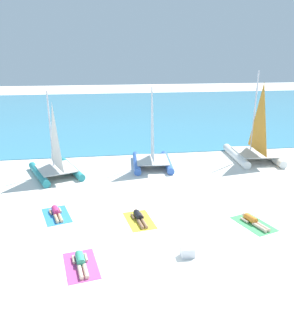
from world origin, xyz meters
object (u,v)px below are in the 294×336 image
Objects in this scene: sailboat_blue at (152,155)px; towel_rightmost at (254,224)px; sunbather_leftmost at (56,212)px; sunbather_center_left at (81,261)px; sailboat_white at (254,147)px; sunbather_center_right at (139,217)px; sailboat_teal at (55,164)px; towel_center_right at (139,220)px; sunbather_rightmost at (253,221)px; towel_center_left at (81,266)px; cooler_box at (188,252)px; towel_leftmost at (57,215)px.

sailboat_blue is 2.67× the size of towel_rightmost.
sunbather_leftmost is 4.28m from sunbather_center_left.
sunbather_center_right is at bearing -134.79° from sailboat_white.
sailboat_white is 13.40m from sailboat_teal.
sunbather_center_left is 0.82× the size of towel_center_right.
sailboat_blue is 9.01m from sunbather_rightmost.
sunbather_rightmost is (9.13, -7.63, -0.62)m from sailboat_teal.
sailboat_white is at bearing 12.36° from sunbather_leftmost.
towel_center_right is at bearing -77.94° from sailboat_teal.
sunbather_center_right is 1.02× the size of sunbather_rightmost.
towel_center_left is 1.00× the size of towel_center_right.
towel_rightmost is at bearing 28.96° from cooler_box.
towel_leftmost is at bearing 149.25° from sunbather_rightmost.
sailboat_blue is 10.14× the size of cooler_box.
towel_leftmost is 1.23× the size of sunbather_rightmost.
towel_center_right is at bearing -134.52° from sailboat_white.
sunbather_leftmost and sunbather_rightmost have the same top height.
sunbather_center_left is 0.82× the size of towel_rightmost.
towel_rightmost is (4.91, -1.14, -0.13)m from sunbather_center_right.
sailboat_blue is 3.29× the size of sunbather_rightmost.
sunbather_rightmost is at bearing 5.29° from sunbather_center_left.
sailboat_white is at bearing 54.63° from cooler_box.
sunbather_leftmost is 4.35m from towel_center_left.
sailboat_blue is 11.35m from towel_center_left.
towel_rightmost is 3.80× the size of cooler_box.
cooler_box reaches higher than sunbather_rightmost.
sunbather_center_left reaches higher than towel_center_right.
towel_rightmost is (-4.20, -8.92, -0.89)m from sailboat_white.
sailboat_white is 12.04m from towel_center_right.
towel_leftmost is 1.00× the size of towel_rightmost.
towel_center_right is at bearing 151.18° from sunbather_rightmost.
towel_center_left is at bearing -132.07° from sailboat_white.
sunbather_center_left is 1.00× the size of sunbather_center_right.
towel_center_left is at bearing -129.21° from towel_center_right.
sunbather_center_left is at bearing 177.74° from sunbather_rightmost.
towel_center_right is at bearing 114.56° from cooler_box.
towel_leftmost is 3.86m from towel_center_right.
towel_rightmost is (8.60, -2.15, 0.00)m from towel_leftmost.
sailboat_teal is 2.65× the size of towel_leftmost.
sailboat_teal is at bearing 139.92° from towel_rightmost.
towel_leftmost is 8.83m from sunbather_rightmost.
sailboat_teal is at bearing 122.70° from towel_center_right.
sunbather_center_right is (3.70, -1.01, 0.13)m from towel_leftmost.
sailboat_blue reaches higher than sailboat_teal.
sailboat_white is 3.82× the size of sunbather_center_left.
sailboat_teal reaches higher than towel_center_right.
towel_rightmost is at bearing -29.66° from sunbather_leftmost.
towel_center_left is 3.85m from cooler_box.
towel_center_right is at bearing -90.00° from sunbather_center_right.
towel_center_right is 0.14m from sunbather_center_right.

